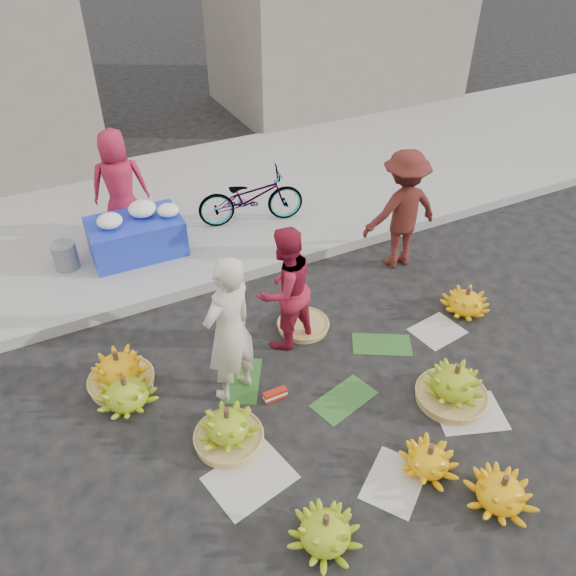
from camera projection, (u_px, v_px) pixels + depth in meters
name	position (u px, v px, depth m)	size (l,w,h in m)	color
ground	(342.00, 383.00, 5.78)	(80.00, 80.00, 0.00)	black
curb	(254.00, 268.00, 7.30)	(40.00, 0.25, 0.15)	#9A9791
sidewalk	(200.00, 201.00, 8.81)	(40.00, 4.00, 0.12)	#9A9791
newspaper_scatter	(387.00, 439.00, 5.21)	(3.20, 1.80, 0.00)	beige
banana_leaves	(324.00, 374.00, 5.89)	(2.00, 1.00, 0.00)	#24571D
banana_bunch_0	(228.00, 428.00, 5.08)	(0.70, 0.70, 0.43)	#AC8948
banana_bunch_1	(325.00, 531.00, 4.33)	(0.68, 0.68, 0.35)	#789E16
banana_bunch_2	(501.00, 492.00, 4.61)	(0.59, 0.59, 0.35)	#FCB90C
banana_bunch_3	(429.00, 460.00, 4.87)	(0.52, 0.52, 0.32)	#FCB90C
banana_bunch_4	(454.00, 385.00, 5.48)	(0.73, 0.73, 0.47)	#AC8948
banana_bunch_5	(466.00, 301.00, 6.62)	(0.72, 0.72, 0.35)	#FCB90C
banana_bunch_6	(126.00, 393.00, 5.46)	(0.63, 0.63, 0.37)	#789E16
banana_bunch_7	(119.00, 371.00, 5.65)	(0.72, 0.72, 0.45)	#AC8948
basket_spare	(303.00, 325.00, 6.46)	(0.58, 0.58, 0.07)	#AC8948
incense_stack	(275.00, 395.00, 5.58)	(0.24, 0.08, 0.10)	red
vendor_cream	(229.00, 331.00, 5.22)	(0.59, 0.39, 1.61)	beige
vendor_red	(285.00, 289.00, 5.87)	(0.70, 0.54, 1.44)	#B91C37
man_striped	(402.00, 210.00, 7.08)	(1.03, 0.59, 1.59)	maroon
flower_table	(137.00, 234.00, 7.36)	(1.21, 0.77, 0.69)	#1C2FB8
grey_bucket	(65.00, 256.00, 7.14)	(0.31, 0.31, 0.35)	slate
flower_vendor	(120.00, 185.00, 7.46)	(0.74, 0.48, 1.51)	#B91C37
bicycle	(251.00, 197.00, 7.95)	(1.51, 0.53, 0.79)	gray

